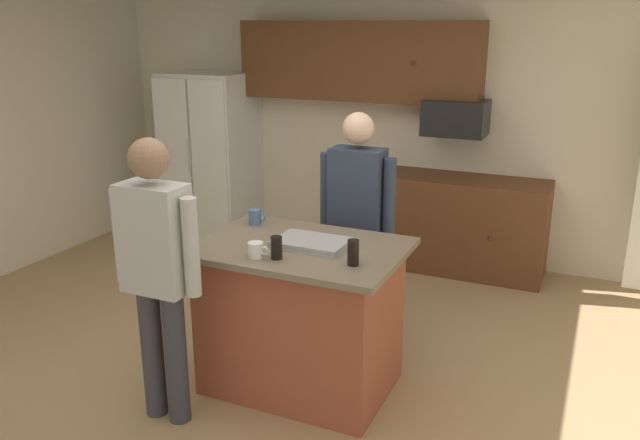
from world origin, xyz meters
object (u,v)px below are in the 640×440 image
(person_guest_by_door, at_px, (157,264))
(mug_blue_stoneware, at_px, (256,250))
(tumbler_amber, at_px, (276,248))
(refrigerator, at_px, (211,157))
(person_host_foreground, at_px, (357,212))
(glass_stout_tall, at_px, (353,253))
(microwave_over_range, at_px, (456,118))
(mug_ceramic_white, at_px, (255,217))
(kitchen_island, at_px, (301,316))
(serving_tray, at_px, (312,243))

(person_guest_by_door, distance_m, mug_blue_stoneware, 0.57)
(person_guest_by_door, height_order, tumbler_amber, person_guest_by_door)
(refrigerator, relative_size, person_host_foreground, 1.05)
(person_guest_by_door, distance_m, glass_stout_tall, 1.11)
(microwave_over_range, height_order, tumbler_amber, microwave_over_range)
(mug_ceramic_white, xyz_separation_m, tumbler_amber, (0.44, -0.52, 0.01))
(kitchen_island, xyz_separation_m, serving_tray, (0.07, 0.02, 0.50))
(kitchen_island, xyz_separation_m, mug_ceramic_white, (-0.46, 0.26, 0.53))
(kitchen_island, distance_m, glass_stout_tall, 0.72)
(person_guest_by_door, relative_size, person_host_foreground, 1.00)
(kitchen_island, xyz_separation_m, tumbler_amber, (-0.02, -0.26, 0.55))
(glass_stout_tall, xyz_separation_m, tumbler_amber, (-0.44, -0.09, -0.01))
(mug_blue_stoneware, bearing_deg, mug_ceramic_white, 120.25)
(mug_ceramic_white, bearing_deg, microwave_over_range, 69.92)
(refrigerator, xyz_separation_m, person_guest_by_door, (1.66, -3.05, 0.09))
(refrigerator, relative_size, tumbler_amber, 13.27)
(person_guest_by_door, xyz_separation_m, person_host_foreground, (0.64, 1.45, -0.01))
(refrigerator, bearing_deg, tumbler_amber, -50.16)
(tumbler_amber, bearing_deg, person_host_foreground, 85.26)
(person_host_foreground, bearing_deg, refrigerator, -119.99)
(mug_ceramic_white, relative_size, serving_tray, 0.28)
(refrigerator, xyz_separation_m, serving_tray, (2.31, -2.37, 0.10))
(microwave_over_range, bearing_deg, mug_blue_stoneware, -100.11)
(mug_blue_stoneware, height_order, mug_ceramic_white, mug_ceramic_white)
(person_host_foreground, height_order, mug_blue_stoneware, person_host_foreground)
(mug_ceramic_white, distance_m, serving_tray, 0.59)
(refrigerator, relative_size, mug_ceramic_white, 14.23)
(kitchen_island, distance_m, tumbler_amber, 0.61)
(glass_stout_tall, height_order, mug_ceramic_white, glass_stout_tall)
(refrigerator, relative_size, serving_tray, 4.05)
(serving_tray, bearing_deg, person_guest_by_door, -134.01)
(microwave_over_range, height_order, person_guest_by_door, person_guest_by_door)
(mug_ceramic_white, bearing_deg, glass_stout_tall, -26.17)
(mug_blue_stoneware, relative_size, tumbler_amber, 1.00)
(refrigerator, xyz_separation_m, person_host_foreground, (2.31, -1.59, 0.09))
(microwave_over_range, distance_m, tumbler_amber, 2.83)
(serving_tray, bearing_deg, mug_ceramic_white, 155.75)
(kitchen_island, distance_m, serving_tray, 0.51)
(microwave_over_range, relative_size, mug_ceramic_white, 4.47)
(tumbler_amber, bearing_deg, microwave_over_range, 82.15)
(tumbler_amber, bearing_deg, mug_blue_stoneware, -164.97)
(microwave_over_range, height_order, kitchen_island, microwave_over_range)
(microwave_over_range, relative_size, mug_blue_stoneware, 4.18)
(kitchen_island, relative_size, mug_blue_stoneware, 9.52)
(tumbler_amber, bearing_deg, serving_tray, 71.98)
(person_host_foreground, bearing_deg, serving_tray, 4.94)
(kitchen_island, height_order, serving_tray, serving_tray)
(glass_stout_tall, bearing_deg, person_host_foreground, 109.95)
(person_guest_by_door, bearing_deg, refrigerator, 70.27)
(person_host_foreground, relative_size, glass_stout_tall, 11.39)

